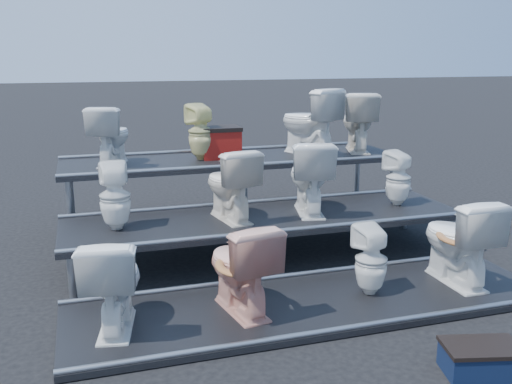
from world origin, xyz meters
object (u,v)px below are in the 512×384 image
object	(u,v)px
toilet_4	(115,196)
toilet_3	(458,240)
toilet_9	(201,132)
red_crate	(220,144)
toilet_2	(371,260)
toilet_1	(240,266)
toilet_8	(111,135)
step_stool	(481,361)
toilet_6	(309,176)
toilet_10	(308,121)
toilet_5	(230,184)
toilet_11	(358,122)
toilet_0	(113,282)
toilet_7	(398,178)

from	to	relation	value
toilet_4	toilet_3	bearing A→B (deg)	157.34
toilet_9	red_crate	xyz separation A→B (m)	(0.25, 0.07, -0.17)
toilet_2	toilet_1	bearing A→B (deg)	-4.42
toilet_8	step_stool	xyz separation A→B (m)	(2.17, -3.91, -1.12)
toilet_8	step_stool	bearing A→B (deg)	140.20
toilet_1	red_crate	xyz separation A→B (m)	(0.49, 2.67, 0.58)
step_stool	toilet_6	bearing A→B (deg)	108.57
toilet_3	toilet_10	size ratio (longest dim) A/B	0.97
toilet_4	toilet_8	distance (m)	1.37
toilet_2	toilet_6	bearing A→B (deg)	-91.89
toilet_6	toilet_10	size ratio (longest dim) A/B	0.94
toilet_5	red_crate	xyz separation A→B (m)	(0.23, 1.37, 0.20)
toilet_4	toilet_1	bearing A→B (deg)	125.47
toilet_5	toilet_11	bearing A→B (deg)	-158.00
step_stool	toilet_8	bearing A→B (deg)	133.12
toilet_0	toilet_4	xyz separation A→B (m)	(0.12, 1.30, 0.35)
toilet_8	red_crate	xyz separation A→B (m)	(1.32, 0.07, -0.18)
toilet_6	step_stool	bearing A→B (deg)	107.69
toilet_1	toilet_2	distance (m)	1.19
toilet_3	toilet_0	bearing A→B (deg)	0.52
toilet_2	toilet_7	distance (m)	1.70
toilet_3	toilet_9	world-z (taller)	toilet_9
toilet_7	step_stool	size ratio (longest dim) A/B	1.23
toilet_4	toilet_11	world-z (taller)	toilet_11
toilet_10	red_crate	xyz separation A→B (m)	(-1.16, 0.07, -0.25)
toilet_4	toilet_2	bearing A→B (deg)	149.02
toilet_6	toilet_9	size ratio (longest dim) A/B	1.16
toilet_2	toilet_6	distance (m)	1.39
toilet_8	toilet_5	bearing A→B (deg)	151.15
toilet_8	toilet_7	bearing A→B (deg)	178.05
toilet_10	red_crate	world-z (taller)	toilet_10
toilet_6	toilet_2	bearing A→B (deg)	105.71
toilet_0	toilet_4	distance (m)	1.35
toilet_1	toilet_9	xyz separation A→B (m)	(0.24, 2.60, 0.75)
toilet_2	step_stool	world-z (taller)	toilet_2
toilet_7	toilet_10	distance (m)	1.51
toilet_4	toilet_7	size ratio (longest dim) A/B	1.07
toilet_1	toilet_4	size ratio (longest dim) A/B	1.17
toilet_4	toilet_6	world-z (taller)	toilet_6
toilet_6	toilet_10	xyz separation A→B (m)	(0.52, 1.30, 0.43)
toilet_0	toilet_9	distance (m)	2.98
toilet_4	toilet_6	size ratio (longest dim) A/B	0.83
toilet_1	toilet_7	world-z (taller)	toilet_7
red_crate	toilet_5	bearing A→B (deg)	-99.10
toilet_6	toilet_7	world-z (taller)	toilet_6
toilet_9	toilet_11	world-z (taller)	toilet_11
toilet_2	toilet_3	xyz separation A→B (m)	(0.88, 0.00, 0.10)
toilet_2	step_stool	bearing A→B (deg)	92.04
toilet_0	toilet_10	size ratio (longest dim) A/B	0.90
toilet_9	toilet_1	bearing A→B (deg)	68.08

